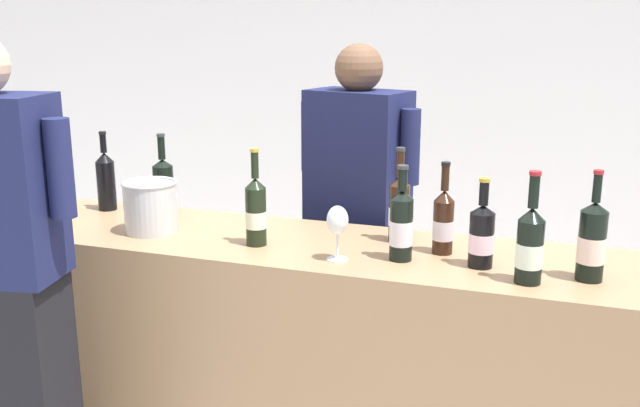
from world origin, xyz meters
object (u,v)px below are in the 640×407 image
at_px(wine_bottle_3, 482,236).
at_px(ice_bucket, 151,206).
at_px(wine_bottle_4, 256,211).
at_px(person_guest, 5,306).
at_px(wine_bottle_5, 106,180).
at_px(wine_bottle_7, 592,242).
at_px(wine_bottle_6, 530,245).
at_px(person_server, 357,239).
at_px(wine_glass, 337,222).
at_px(wine_bottle_8, 164,187).
at_px(wine_bottle_0, 401,225).
at_px(wine_bottle_1, 443,222).
at_px(wine_bottle_2, 399,209).

height_order(wine_bottle_3, ice_bucket, wine_bottle_3).
xyz_separation_m(wine_bottle_3, wine_bottle_4, (-0.79, -0.02, 0.02)).
xyz_separation_m(ice_bucket, person_guest, (-0.21, -0.56, -0.21)).
height_order(wine_bottle_5, wine_bottle_7, wine_bottle_7).
xyz_separation_m(wine_bottle_6, person_server, (-0.75, 0.71, -0.26)).
xyz_separation_m(wine_glass, ice_bucket, (-0.77, 0.09, -0.03)).
bearing_deg(wine_bottle_8, wine_glass, -20.05).
distance_m(wine_bottle_8, person_server, 0.86).
relative_size(wine_bottle_0, wine_bottle_7, 0.93).
bearing_deg(person_server, person_guest, -125.94).
relative_size(wine_bottle_1, wine_bottle_2, 0.92).
bearing_deg(wine_bottle_7, ice_bucket, 179.40).
height_order(wine_bottle_5, person_guest, person_guest).
height_order(wine_bottle_1, person_guest, person_guest).
xyz_separation_m(wine_bottle_4, person_guest, (-0.65, -0.54, -0.24)).
height_order(wine_bottle_0, wine_bottle_6, wine_bottle_6).
bearing_deg(wine_bottle_5, wine_bottle_8, -1.27).
bearing_deg(person_server, wine_glass, -79.22).
bearing_deg(wine_bottle_0, wine_bottle_1, 44.15).
distance_m(wine_bottle_2, wine_bottle_6, 0.55).
distance_m(wine_bottle_1, wine_bottle_4, 0.66).
bearing_deg(wine_bottle_1, person_guest, -153.16).
relative_size(wine_bottle_2, wine_bottle_4, 0.99).
distance_m(wine_bottle_2, person_guest, 1.37).
relative_size(wine_bottle_3, wine_bottle_5, 0.88).
bearing_deg(wine_bottle_5, person_server, 20.94).
relative_size(wine_bottle_3, wine_glass, 1.58).
distance_m(wine_bottle_1, wine_bottle_8, 1.18).
bearing_deg(wine_bottle_5, wine_bottle_7, -7.25).
distance_m(wine_bottle_6, wine_glass, 0.62).
bearing_deg(wine_glass, person_guest, -154.42).
distance_m(wine_bottle_4, wine_bottle_8, 0.58).
bearing_deg(ice_bucket, wine_bottle_5, 147.62).
distance_m(ice_bucket, person_guest, 0.63).
bearing_deg(ice_bucket, wine_bottle_8, 109.22).
bearing_deg(person_guest, wine_bottle_8, 80.52).
bearing_deg(wine_bottle_4, wine_bottle_8, 155.07).
bearing_deg(person_guest, wine_bottle_4, 39.35).
bearing_deg(person_guest, wine_bottle_0, 24.63).
xyz_separation_m(wine_bottle_2, wine_glass, (-0.15, -0.28, 0.01)).
xyz_separation_m(wine_bottle_5, wine_bottle_7, (1.93, -0.24, -0.01)).
bearing_deg(wine_bottle_6, wine_bottle_7, 25.94).
bearing_deg(wine_bottle_0, wine_bottle_2, 104.80).
xyz_separation_m(wine_bottle_0, wine_bottle_4, (-0.53, -0.01, 0.00)).
relative_size(wine_bottle_1, wine_bottle_4, 0.91).
height_order(wine_bottle_6, wine_glass, wine_bottle_6).
xyz_separation_m(wine_bottle_3, wine_glass, (-0.46, -0.09, 0.03)).
bearing_deg(wine_bottle_5, person_guest, -78.98).
bearing_deg(person_guest, wine_bottle_1, 26.84).
relative_size(wine_bottle_0, wine_bottle_5, 0.96).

